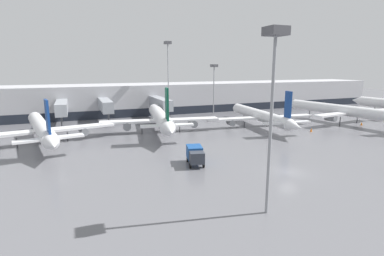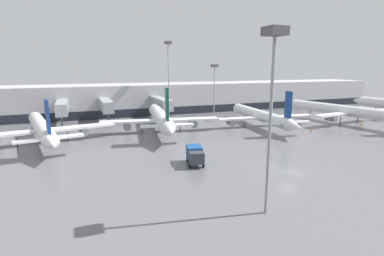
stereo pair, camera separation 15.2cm
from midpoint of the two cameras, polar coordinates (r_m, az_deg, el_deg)
ground_plane at (r=43.85m, az=17.77°, el=-7.93°), size 320.00×320.00×0.00m
terminal_building at (r=97.64m, az=-5.77°, el=5.76°), size 160.00×30.71×9.00m
parked_jet_1 at (r=62.52m, az=-26.76°, el=-0.10°), size 26.83×32.62×9.37m
parked_jet_2 at (r=85.21m, az=27.34°, el=2.92°), size 22.35×38.51×10.53m
parked_jet_3 at (r=66.32m, az=-6.06°, el=1.89°), size 26.20×32.83×10.50m
parked_jet_4 at (r=74.37m, az=12.88°, el=2.29°), size 27.73×33.01×9.42m
service_truck_3 at (r=44.38m, az=0.52°, el=-5.00°), size 3.14×5.04×2.60m
traffic_cone_0 at (r=72.17m, az=21.71°, el=-0.34°), size 0.50×0.50×0.77m
traffic_cone_3 at (r=85.53m, az=29.54°, el=0.72°), size 0.49×0.49×0.76m
apron_light_mast_0 at (r=86.59m, az=-4.66°, el=12.98°), size 1.80×1.80×21.27m
apron_light_mast_2 at (r=28.42m, az=15.17°, el=10.80°), size 1.80×1.80×17.70m
apron_light_mast_3 at (r=90.14m, az=4.16°, el=10.18°), size 1.80×1.80×15.00m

